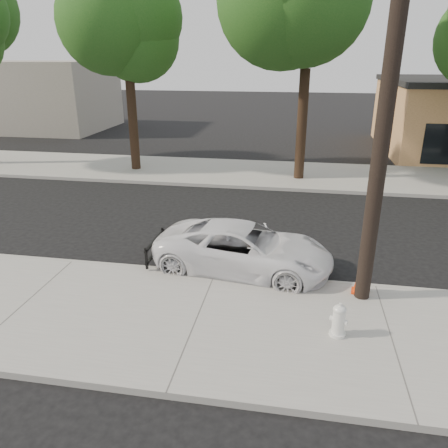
{
  "coord_description": "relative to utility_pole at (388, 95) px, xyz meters",
  "views": [
    {
      "loc": [
        1.94,
        -12.03,
        5.42
      ],
      "look_at": [
        -0.0,
        -0.8,
        1.0
      ],
      "focal_mm": 35.0,
      "sensor_mm": 36.0,
      "label": 1
    }
  ],
  "objects": [
    {
      "name": "tree_c",
      "position": [
        -1.38,
        10.34,
        2.21
      ],
      "size": [
        4.96,
        4.8,
        9.55
      ],
      "color": "black",
      "rests_on": "far_sidewalk"
    },
    {
      "name": "tree_b",
      "position": [
        -9.41,
        10.76,
        1.45
      ],
      "size": [
        4.34,
        4.2,
        8.45
      ],
      "color": "black",
      "rests_on": "far_sidewalk"
    },
    {
      "name": "ground",
      "position": [
        -3.6,
        2.7,
        -4.7
      ],
      "size": [
        120.0,
        120.0,
        0.0
      ],
      "primitive_type": "plane",
      "color": "black",
      "rests_on": "ground"
    },
    {
      "name": "police_cruiser",
      "position": [
        -2.92,
        1.11,
        -4.05
      ],
      "size": [
        4.9,
        2.75,
        1.29
      ],
      "primitive_type": "imported",
      "rotation": [
        0.0,
        0.0,
        1.44
      ],
      "color": "white",
      "rests_on": "ground"
    },
    {
      "name": "building_far",
      "position": [
        -23.6,
        22.7,
        -2.2
      ],
      "size": [
        14.0,
        8.0,
        5.0
      ],
      "primitive_type": "cube",
      "color": "gray",
      "rests_on": "ground"
    },
    {
      "name": "curb_near",
      "position": [
        -3.6,
        0.6,
        -4.62
      ],
      "size": [
        90.0,
        0.12,
        0.16
      ],
      "primitive_type": "cube",
      "color": "#9E9B93",
      "rests_on": "ground"
    },
    {
      "name": "utility_pole",
      "position": [
        0.0,
        0.0,
        0.0
      ],
      "size": [
        1.4,
        0.34,
        9.0
      ],
      "color": "black",
      "rests_on": "near_sidewalk"
    },
    {
      "name": "far_sidewalk",
      "position": [
        -3.6,
        11.2,
        -4.62
      ],
      "size": [
        90.0,
        5.0,
        0.15
      ],
      "primitive_type": "cube",
      "color": "gray",
      "rests_on": "ground"
    },
    {
      "name": "fire_hydrant",
      "position": [
        -0.67,
        -1.65,
        -4.22
      ],
      "size": [
        0.37,
        0.33,
        0.68
      ],
      "rotation": [
        0.0,
        0.0,
        -0.37
      ],
      "color": "silver",
      "rests_on": "near_sidewalk"
    },
    {
      "name": "traffic_cone",
      "position": [
        -0.04,
        0.2,
        -4.21
      ],
      "size": [
        0.41,
        0.41,
        0.69
      ],
      "rotation": [
        0.0,
        0.0,
        -0.16
      ],
      "color": "red",
      "rests_on": "near_sidewalk"
    },
    {
      "name": "near_sidewalk",
      "position": [
        -3.6,
        -1.6,
        -4.62
      ],
      "size": [
        90.0,
        4.4,
        0.15
      ],
      "primitive_type": "cube",
      "color": "gray",
      "rests_on": "ground"
    }
  ]
}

